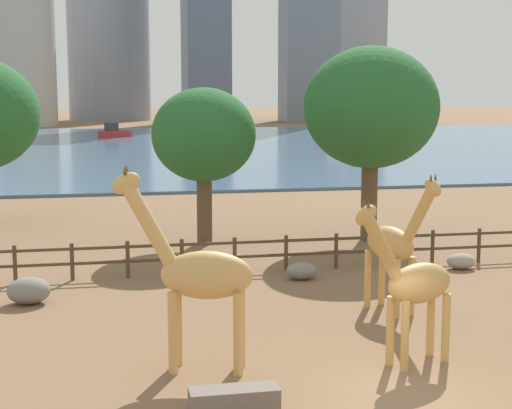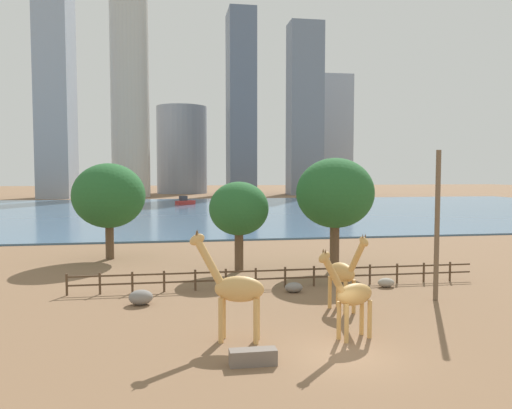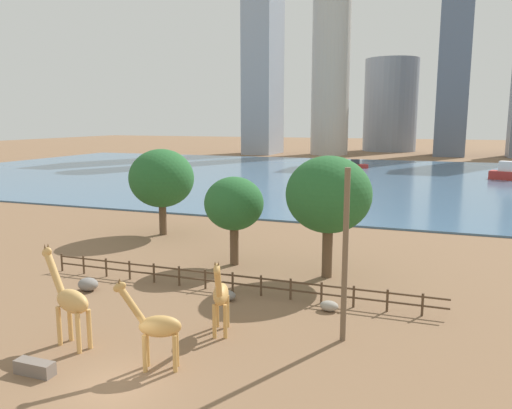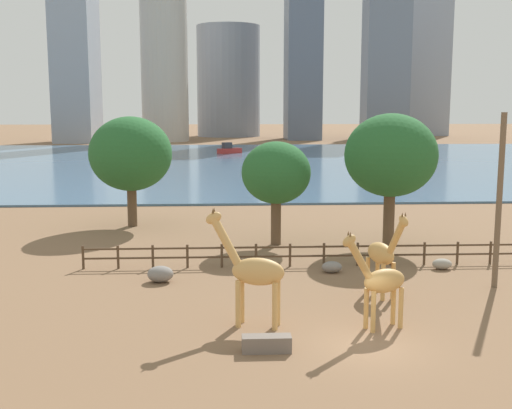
# 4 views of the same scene
# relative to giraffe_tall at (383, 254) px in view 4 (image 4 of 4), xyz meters

# --- Properties ---
(ground_plane) EXTENTS (400.00, 400.00, 0.00)m
(ground_plane) POSITION_rel_giraffe_tall_xyz_m (-2.05, 73.94, -2.05)
(ground_plane) COLOR brown
(harbor_water) EXTENTS (180.00, 86.00, 0.20)m
(harbor_water) POSITION_rel_giraffe_tall_xyz_m (-2.05, 70.94, -1.95)
(harbor_water) COLOR #476B8C
(harbor_water) RESTS_ON ground
(giraffe_tall) EXTENTS (1.48, 3.09, 4.27)m
(giraffe_tall) POSITION_rel_giraffe_tall_xyz_m (0.00, 0.00, 0.00)
(giraffe_tall) COLOR tan
(giraffe_tall) RESTS_ON ground
(giraffe_companion) EXTENTS (2.95, 1.49, 4.11)m
(giraffe_companion) POSITION_rel_giraffe_tall_xyz_m (-1.15, -4.26, -0.08)
(giraffe_companion) COLOR tan
(giraffe_companion) RESTS_ON ground
(giraffe_young) EXTENTS (3.36, 1.46, 4.82)m
(giraffe_young) POSITION_rel_giraffe_tall_xyz_m (-6.19, -3.64, 0.24)
(giraffe_young) COLOR tan
(giraffe_young) RESTS_ON ground
(utility_pole) EXTENTS (0.28, 0.28, 8.55)m
(utility_pole) POSITION_rel_giraffe_tall_xyz_m (5.96, 1.35, 2.22)
(utility_pole) COLOR brown
(utility_pole) RESTS_ON ground
(boulder_near_fence) EXTENTS (1.09, 0.81, 0.61)m
(boulder_near_fence) POSITION_rel_giraffe_tall_xyz_m (-1.59, 4.52, -1.75)
(boulder_near_fence) COLOR gray
(boulder_near_fence) RESTS_ON ground
(boulder_by_pole) EXTENTS (1.32, 1.10, 0.82)m
(boulder_by_pole) POSITION_rel_giraffe_tall_xyz_m (-10.59, 3.12, -1.64)
(boulder_by_pole) COLOR gray
(boulder_by_pole) RESTS_ON ground
(boulder_small) EXTENTS (1.07, 0.78, 0.58)m
(boulder_small) POSITION_rel_giraffe_tall_xyz_m (4.55, 4.92, -1.76)
(boulder_small) COLOR gray
(boulder_small) RESTS_ON ground
(feeding_trough) EXTENTS (1.80, 0.60, 0.60)m
(feeding_trough) POSITION_rel_giraffe_tall_xyz_m (-5.84, -6.43, -1.75)
(feeding_trough) COLOR #72665B
(feeding_trough) RESTS_ON ground
(enclosure_fence) EXTENTS (26.12, 0.14, 1.30)m
(enclosure_fence) POSITION_rel_giraffe_tall_xyz_m (-2.37, 5.94, -1.30)
(enclosure_fence) COLOR #4C3826
(enclosure_fence) RESTS_ON ground
(tree_left_large) EXTENTS (4.40, 4.40, 6.63)m
(tree_left_large) POSITION_rel_giraffe_tall_xyz_m (-4.01, 11.65, 2.55)
(tree_left_large) COLOR brown
(tree_left_large) RESTS_ON ground
(tree_center_broad) EXTENTS (5.81, 5.81, 8.39)m
(tree_center_broad) POSITION_rel_giraffe_tall_xyz_m (3.14, 11.02, 3.69)
(tree_center_broad) COLOR brown
(tree_center_broad) RESTS_ON ground
(tree_right_tall) EXTENTS (6.03, 6.03, 8.08)m
(tree_right_tall) POSITION_rel_giraffe_tall_xyz_m (-14.11, 18.55, 3.29)
(tree_right_tall) COLOR brown
(tree_right_tall) RESTS_ON ground
(boat_ferry) EXTENTS (7.88, 4.96, 6.67)m
(boat_ferry) POSITION_rel_giraffe_tall_xyz_m (22.67, 76.15, -0.74)
(boat_ferry) COLOR #B22D28
(boat_ferry) RESTS_ON harbor_water
(boat_sailboat) EXTENTS (4.61, 3.90, 1.98)m
(boat_sailboat) POSITION_rel_giraffe_tall_xyz_m (-6.28, 88.24, -1.18)
(boat_sailboat) COLOR #B22D28
(boat_sailboat) RESTS_ON harbor_water
(skyline_block_central) EXTENTS (9.02, 15.74, 59.80)m
(skyline_block_central) POSITION_rel_giraffe_tall_xyz_m (-42.30, 129.78, 27.85)
(skyline_block_central) COLOR #939EAD
(skyline_block_central) RESTS_ON ground
(skyline_tower_glass) EXTENTS (16.88, 14.68, 44.22)m
(skyline_tower_glass) POSITION_rel_giraffe_tall_xyz_m (49.66, 162.24, 20.06)
(skyline_tower_glass) COLOR #939EAD
(skyline_tower_glass) RESTS_ON ground
(skyline_block_left) EXTENTS (8.67, 13.19, 59.82)m
(skyline_block_left) POSITION_rel_giraffe_tall_xyz_m (13.37, 139.36, 27.86)
(skyline_block_left) COLOR slate
(skyline_block_left) RESTS_ON ground
(skyline_block_right) EXTENTS (17.92, 17.92, 31.01)m
(skyline_block_right) POSITION_rel_giraffe_tall_xyz_m (-5.64, 157.60, 13.45)
(skyline_block_right) COLOR gray
(skyline_block_right) RESTS_ON ground
(skyline_tower_short) EXTENTS (11.07, 8.54, 56.77)m
(skyline_tower_short) POSITION_rel_giraffe_tall_xyz_m (34.71, 138.21, 26.34)
(skyline_tower_short) COLOR slate
(skyline_tower_short) RESTS_ON ground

